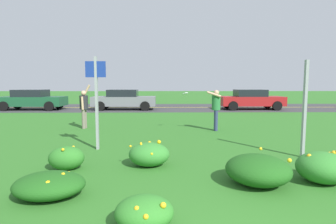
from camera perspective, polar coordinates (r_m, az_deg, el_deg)
ground_plane at (r=11.72m, az=2.17°, el=-3.22°), size 120.00×120.00×0.00m
highway_strip at (r=21.54m, az=0.69°, el=0.96°), size 120.00×7.60×0.01m
highway_center_stripe at (r=21.54m, az=0.69°, el=0.97°), size 120.00×0.16×0.00m
daylily_clump_mid_center at (r=6.40m, az=-20.49°, el=-8.99°), size 0.77×0.63×0.52m
daylily_clump_front_center at (r=6.26m, az=-3.97°, el=-8.82°), size 0.92×0.80×0.58m
daylily_clump_mid_left at (r=5.99m, az=29.65°, el=-10.04°), size 0.96×0.92×0.61m
daylily_clump_front_left at (r=5.42m, az=18.33°, el=-11.38°), size 1.19×1.20×0.60m
daylily_clump_near_camera at (r=5.02m, az=-23.59°, el=-13.83°), size 1.17×0.95×0.41m
daylily_clump_front_right at (r=3.76m, az=-5.00°, el=-20.15°), size 0.77×0.71×0.41m
sign_post_near_path at (r=7.87m, az=-14.78°, el=3.69°), size 0.56×0.10×2.61m
sign_post_by_roadside at (r=7.62m, az=26.69°, el=0.51°), size 0.07×0.10×2.45m
person_thrower_dark_shirt at (r=11.86m, az=-17.20°, el=1.26°), size 0.42×0.50×1.83m
person_catcher_green_shirt at (r=10.96m, az=10.01°, el=1.16°), size 0.58×0.51×1.62m
frisbee_white at (r=10.90m, az=3.61°, el=3.87°), size 0.25×0.24×0.13m
car_dark_green_leftmost at (r=21.90m, az=-26.58°, el=2.35°), size 4.50×2.00×1.45m
car_gray_center_left at (r=19.97m, az=-9.19°, el=2.62°), size 4.50×2.00×1.45m
car_red_center_right at (r=20.79m, az=16.98°, el=2.56°), size 4.50×2.00×1.45m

